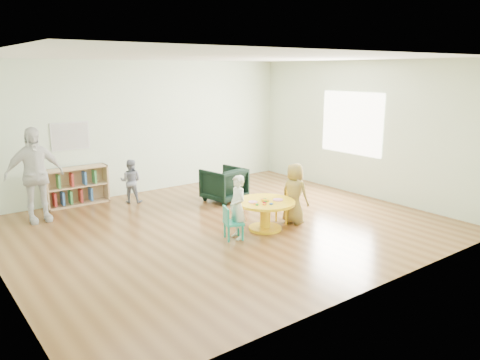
{
  "coord_description": "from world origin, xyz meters",
  "views": [
    {
      "loc": [
        -4.39,
        -6.22,
        2.61
      ],
      "look_at": [
        0.06,
        -0.3,
        0.86
      ],
      "focal_mm": 35.0,
      "sensor_mm": 36.0,
      "label": 1
    }
  ],
  "objects_px": {
    "toddler": "(131,181)",
    "adult_caretaker": "(34,175)",
    "child_left": "(238,207)",
    "kid_chair_right": "(288,204)",
    "armchair": "(224,184)",
    "activity_table": "(265,210)",
    "kid_chair_left": "(231,222)",
    "bookshelf": "(76,186)",
    "child_right": "(295,194)"
  },
  "relations": [
    {
      "from": "armchair",
      "to": "toddler",
      "type": "relative_size",
      "value": 0.85
    },
    {
      "from": "bookshelf",
      "to": "child_left",
      "type": "xyz_separation_m",
      "value": [
        1.42,
        -3.44,
        0.14
      ]
    },
    {
      "from": "armchair",
      "to": "child_left",
      "type": "bearing_deg",
      "value": 51.04
    },
    {
      "from": "kid_chair_right",
      "to": "armchair",
      "type": "xyz_separation_m",
      "value": [
        -0.14,
        1.75,
        0.04
      ]
    },
    {
      "from": "child_right",
      "to": "toddler",
      "type": "relative_size",
      "value": 1.2
    },
    {
      "from": "child_left",
      "to": "kid_chair_right",
      "type": "bearing_deg",
      "value": 107.69
    },
    {
      "from": "toddler",
      "to": "adult_caretaker",
      "type": "bearing_deg",
      "value": 42.73
    },
    {
      "from": "kid_chair_left",
      "to": "child_right",
      "type": "xyz_separation_m",
      "value": [
        1.35,
        0.0,
        0.24
      ]
    },
    {
      "from": "kid_chair_left",
      "to": "toddler",
      "type": "height_order",
      "value": "toddler"
    },
    {
      "from": "kid_chair_left",
      "to": "child_left",
      "type": "distance_m",
      "value": 0.25
    },
    {
      "from": "child_left",
      "to": "adult_caretaker",
      "type": "height_order",
      "value": "adult_caretaker"
    },
    {
      "from": "kid_chair_right",
      "to": "armchair",
      "type": "distance_m",
      "value": 1.76
    },
    {
      "from": "armchair",
      "to": "child_right",
      "type": "height_order",
      "value": "child_right"
    },
    {
      "from": "activity_table",
      "to": "adult_caretaker",
      "type": "bearing_deg",
      "value": 136.82
    },
    {
      "from": "activity_table",
      "to": "kid_chair_left",
      "type": "distance_m",
      "value": 0.73
    },
    {
      "from": "bookshelf",
      "to": "child_right",
      "type": "bearing_deg",
      "value": -52.29
    },
    {
      "from": "kid_chair_right",
      "to": "child_right",
      "type": "xyz_separation_m",
      "value": [
        0.02,
        -0.15,
        0.23
      ]
    },
    {
      "from": "armchair",
      "to": "adult_caretaker",
      "type": "height_order",
      "value": "adult_caretaker"
    },
    {
      "from": "armchair",
      "to": "toddler",
      "type": "distance_m",
      "value": 1.86
    },
    {
      "from": "kid_chair_left",
      "to": "kid_chair_right",
      "type": "relative_size",
      "value": 0.95
    },
    {
      "from": "kid_chair_right",
      "to": "child_left",
      "type": "relative_size",
      "value": 0.55
    },
    {
      "from": "kid_chair_right",
      "to": "bookshelf",
      "type": "xyz_separation_m",
      "value": [
        -2.64,
        3.28,
        0.06
      ]
    },
    {
      "from": "toddler",
      "to": "adult_caretaker",
      "type": "xyz_separation_m",
      "value": [
        -1.82,
        -0.14,
        0.4
      ]
    },
    {
      "from": "toddler",
      "to": "bookshelf",
      "type": "bearing_deg",
      "value": 9.26
    },
    {
      "from": "bookshelf",
      "to": "armchair",
      "type": "distance_m",
      "value": 2.92
    },
    {
      "from": "toddler",
      "to": "armchair",
      "type": "bearing_deg",
      "value": -174.66
    },
    {
      "from": "activity_table",
      "to": "kid_chair_left",
      "type": "bearing_deg",
      "value": -177.14
    },
    {
      "from": "activity_table",
      "to": "bookshelf",
      "type": "bearing_deg",
      "value": 120.84
    },
    {
      "from": "toddler",
      "to": "kid_chair_right",
      "type": "bearing_deg",
      "value": 159.96
    },
    {
      "from": "activity_table",
      "to": "child_right",
      "type": "relative_size",
      "value": 0.93
    },
    {
      "from": "activity_table",
      "to": "child_left",
      "type": "height_order",
      "value": "child_left"
    },
    {
      "from": "kid_chair_left",
      "to": "adult_caretaker",
      "type": "relative_size",
      "value": 0.32
    },
    {
      "from": "kid_chair_right",
      "to": "toddler",
      "type": "height_order",
      "value": "toddler"
    },
    {
      "from": "armchair",
      "to": "child_right",
      "type": "relative_size",
      "value": 0.71
    },
    {
      "from": "bookshelf",
      "to": "toddler",
      "type": "distance_m",
      "value": 1.07
    },
    {
      "from": "kid_chair_right",
      "to": "toddler",
      "type": "xyz_separation_m",
      "value": [
        -1.7,
        2.76,
        0.14
      ]
    },
    {
      "from": "activity_table",
      "to": "kid_chair_left",
      "type": "height_order",
      "value": "activity_table"
    },
    {
      "from": "toddler",
      "to": "adult_caretaker",
      "type": "relative_size",
      "value": 0.53
    },
    {
      "from": "child_right",
      "to": "activity_table",
      "type": "bearing_deg",
      "value": 74.24
    },
    {
      "from": "activity_table",
      "to": "kid_chair_right",
      "type": "distance_m",
      "value": 0.62
    },
    {
      "from": "child_right",
      "to": "bookshelf",
      "type": "bearing_deg",
      "value": 25.17
    },
    {
      "from": "kid_chair_right",
      "to": "bookshelf",
      "type": "bearing_deg",
      "value": 33.93
    },
    {
      "from": "adult_caretaker",
      "to": "child_left",
      "type": "bearing_deg",
      "value": -51.46
    },
    {
      "from": "kid_chair_left",
      "to": "activity_table",
      "type": "bearing_deg",
      "value": 112.7
    },
    {
      "from": "child_left",
      "to": "toddler",
      "type": "relative_size",
      "value": 1.16
    },
    {
      "from": "child_left",
      "to": "adult_caretaker",
      "type": "relative_size",
      "value": 0.61
    },
    {
      "from": "child_right",
      "to": "adult_caretaker",
      "type": "relative_size",
      "value": 0.63
    },
    {
      "from": "armchair",
      "to": "toddler",
      "type": "height_order",
      "value": "toddler"
    },
    {
      "from": "kid_chair_right",
      "to": "adult_caretaker",
      "type": "xyz_separation_m",
      "value": [
        -3.52,
        2.62,
        0.53
      ]
    },
    {
      "from": "toddler",
      "to": "child_right",
      "type": "bearing_deg",
      "value": 158.85
    }
  ]
}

